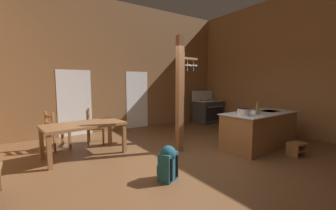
# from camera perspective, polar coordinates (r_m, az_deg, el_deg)

# --- Properties ---
(ground_plane) EXTENTS (8.58, 8.13, 0.10)m
(ground_plane) POSITION_cam_1_polar(r_m,az_deg,el_deg) (4.87, 6.88, -14.51)
(ground_plane) COLOR brown
(wall_back) EXTENTS (8.58, 0.14, 4.39)m
(wall_back) POSITION_cam_1_polar(r_m,az_deg,el_deg) (7.81, -11.22, 9.85)
(wall_back) COLOR brown
(wall_back) RESTS_ON ground_plane
(wall_right) EXTENTS (0.14, 8.13, 4.39)m
(wall_right) POSITION_cam_1_polar(r_m,az_deg,el_deg) (7.77, 30.29, 9.18)
(wall_right) COLOR brown
(wall_right) RESTS_ON ground_plane
(glazed_door_back_left) EXTENTS (1.00, 0.01, 2.05)m
(glazed_door_back_left) POSITION_cam_1_polar(r_m,az_deg,el_deg) (7.26, -23.69, 0.51)
(glazed_door_back_left) COLOR white
(glazed_door_back_left) RESTS_ON ground_plane
(glazed_panel_back_right) EXTENTS (0.84, 0.01, 2.05)m
(glazed_panel_back_right) POSITION_cam_1_polar(r_m,az_deg,el_deg) (7.91, -8.23, 1.35)
(glazed_panel_back_right) COLOR white
(glazed_panel_back_right) RESTS_ON ground_plane
(kitchen_island) EXTENTS (2.21, 1.08, 0.90)m
(kitchen_island) POSITION_cam_1_polar(r_m,az_deg,el_deg) (6.00, 23.26, -6.10)
(kitchen_island) COLOR brown
(kitchen_island) RESTS_ON ground_plane
(stove_range) EXTENTS (1.15, 0.84, 1.32)m
(stove_range) POSITION_cam_1_polar(r_m,az_deg,el_deg) (9.00, 10.69, -1.61)
(stove_range) COLOR #2F2F2F
(stove_range) RESTS_ON ground_plane
(support_post_with_pot_rack) EXTENTS (0.69, 0.23, 2.74)m
(support_post_with_pot_rack) POSITION_cam_1_polar(r_m,az_deg,el_deg) (6.03, 3.72, 4.19)
(support_post_with_pot_rack) COLOR brown
(support_post_with_pot_rack) RESTS_ON ground_plane
(support_post_center) EXTENTS (0.14, 0.14, 2.74)m
(support_post_center) POSITION_cam_1_polar(r_m,az_deg,el_deg) (5.05, 3.13, 2.79)
(support_post_center) COLOR brown
(support_post_center) RESTS_ON ground_plane
(step_stool) EXTENTS (0.40, 0.33, 0.30)m
(step_stool) POSITION_cam_1_polar(r_m,az_deg,el_deg) (5.74, 31.24, -9.80)
(step_stool) COLOR brown
(step_stool) RESTS_ON ground_plane
(dining_table) EXTENTS (1.79, 1.09, 0.74)m
(dining_table) POSITION_cam_1_polar(r_m,az_deg,el_deg) (5.18, -21.56, -5.58)
(dining_table) COLOR brown
(dining_table) RESTS_ON ground_plane
(ladderback_chair_near_window) EXTENTS (0.56, 0.56, 0.95)m
(ladderback_chair_near_window) POSITION_cam_1_polar(r_m,az_deg,el_deg) (6.00, -27.81, -6.26)
(ladderback_chair_near_window) COLOR brown
(ladderback_chair_near_window) RESTS_ON ground_plane
(ladderback_chair_by_post) EXTENTS (0.55, 0.55, 0.95)m
(ladderback_chair_by_post) POSITION_cam_1_polar(r_m,az_deg,el_deg) (6.17, -19.27, -5.59)
(ladderback_chair_by_post) COLOR brown
(ladderback_chair_by_post) RESTS_ON ground_plane
(backpack) EXTENTS (0.38, 0.37, 0.60)m
(backpack) POSITION_cam_1_polar(r_m,az_deg,el_deg) (3.73, 0.00, -15.00)
(backpack) COLOR #194756
(backpack) RESTS_ON ground_plane
(stockpot_on_counter) EXTENTS (0.35, 0.28, 0.16)m
(stockpot_on_counter) POSITION_cam_1_polar(r_m,az_deg,el_deg) (5.25, 19.50, -1.72)
(stockpot_on_counter) COLOR #B7BABF
(stockpot_on_counter) RESTS_ON kitchen_island
(mixing_bowl_on_counter) EXTENTS (0.19, 0.19, 0.07)m
(mixing_bowl_on_counter) POSITION_cam_1_polar(r_m,az_deg,el_deg) (5.80, 22.48, -1.62)
(mixing_bowl_on_counter) COLOR silver
(mixing_bowl_on_counter) RESTS_ON kitchen_island
(bottle_tall_on_counter) EXTENTS (0.07, 0.07, 0.32)m
(bottle_tall_on_counter) POSITION_cam_1_polar(r_m,az_deg,el_deg) (5.48, 22.80, -1.06)
(bottle_tall_on_counter) COLOR brown
(bottle_tall_on_counter) RESTS_ON kitchen_island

